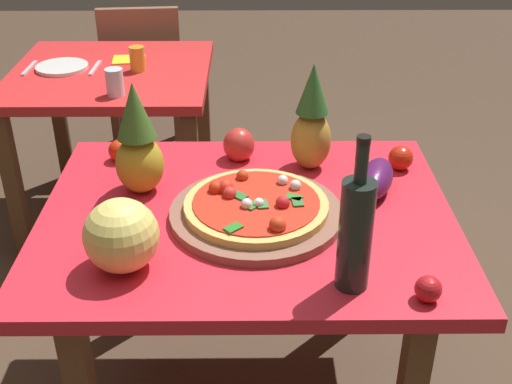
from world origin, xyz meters
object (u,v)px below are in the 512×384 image
Objects in this scene: dinner_plate at (62,67)px; knife_utensil at (95,68)px; pizza at (256,204)px; drinking_glass_juice at (137,59)px; pineapple_left at (138,144)px; drinking_glass_water at (115,82)px; display_table at (247,240)px; tomato_beside_pepper at (119,150)px; tomato_at_corner at (401,158)px; tomato_by_bottle at (428,289)px; melon at (121,236)px; background_table at (113,95)px; wine_bottle at (355,232)px; napkin_folded at (129,59)px; pineapple_right at (312,123)px; bell_pepper at (239,145)px; fork_utensil at (29,68)px; dining_chair at (144,73)px; eggplant at (376,179)px; pizza_board at (256,214)px.

dinner_plate is 0.14m from knife_utensil.
drinking_glass_juice is (-0.49, 1.17, 0.01)m from pizza.
pineapple_left is 0.78m from drinking_glass_water.
display_table is 1.42m from dinner_plate.
tomato_at_corner reaches higher than tomato_beside_pepper.
knife_utensil is at bearing 124.18° from tomato_by_bottle.
melon is at bearing -88.20° from pineapple_left.
tomato_at_corner is (0.76, 0.12, -0.11)m from pineapple_left.
wine_bottle is (0.83, -1.48, 0.26)m from background_table.
napkin_folded is (-0.06, 0.14, -0.05)m from drinking_glass_juice.
drinking_glass_juice is (-0.65, 0.88, -0.09)m from pineapple_right.
bell_pepper is 0.77× the size of napkin_folded.
melon reaches higher than fork_utensil.
pizza is 3.66× the size of drinking_glass_water.
dining_chair is (-0.55, 1.80, -0.15)m from display_table.
pineapple_left reaches higher than dining_chair.
eggplant is (0.34, 0.13, 0.00)m from pizza.
wine_bottle is 1.14× the size of pineapple_left.
fork_utensil is at bearing 140.97° from pineapple_right.
pineapple_right reaches higher than tomato_beside_pepper.
pizza_board is (0.61, -1.19, 0.13)m from background_table.
melon is at bearing -144.97° from pizza.
wine_bottle is 1.78m from napkin_folded.
dinner_plate is at bearing 127.58° from tomato_by_bottle.
drinking_glass_juice reaches higher than tomato_at_corner.
tomato_beside_pepper is (0.16, -1.49, 0.27)m from dining_chair.
pineapple_right is 1.64× the size of eggplant.
wine_bottle reaches higher than melon.
dinner_plate is at bearing 143.59° from tomato_at_corner.
dinner_plate is at bearing 109.52° from melon.
tomato_at_corner is 1.29m from drinking_glass_juice.
drinking_glass_juice reaches higher than napkin_folded.
fork_utensil reaches higher than display_table.
pineapple_right reaches higher than display_table.
bell_pepper is 0.49m from tomato_at_corner.
tomato_at_corner is (0.75, 0.49, -0.05)m from melon.
melon is 2.61× the size of tomato_beside_pepper.
pizza is 1.53m from fork_utensil.
melon is (0.26, -2.04, 0.33)m from dining_chair.
tomato_beside_pepper is at bearing -85.37° from drinking_glass_juice.
fork_utensil is at bearing 180.00° from dinner_plate.
pineapple_left is 0.78m from tomato_at_corner.
eggplant is at bearing -28.87° from bell_pepper.
tomato_beside_pepper reaches higher than pizza_board.
dinner_plate reaches higher than background_table.
fork_utensil is (-1.30, 1.07, -0.04)m from eggplant.
melon is at bearing 92.52° from dining_chair.
dining_chair is 0.68m from knife_utensil.
tomato_at_corner is 1.67m from fork_utensil.
dining_chair reaches higher than fork_utensil.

